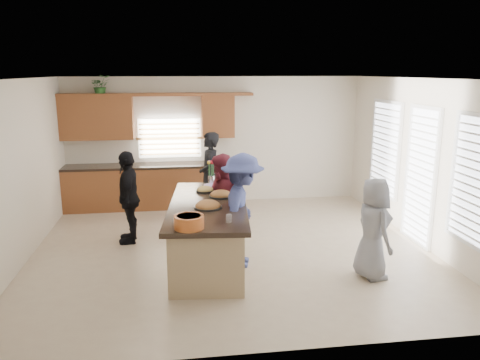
{
  "coord_description": "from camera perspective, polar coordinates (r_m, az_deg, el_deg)",
  "views": [
    {
      "loc": [
        -0.88,
        -7.33,
        2.92
      ],
      "look_at": [
        0.16,
        0.14,
        1.15
      ],
      "focal_mm": 35.0,
      "sensor_mm": 36.0,
      "label": 1
    }
  ],
  "objects": [
    {
      "name": "floor",
      "position": [
        7.94,
        -1.05,
        -8.38
      ],
      "size": [
        6.5,
        6.5,
        0.0
      ],
      "primitive_type": "plane",
      "color": "beige",
      "rests_on": "ground"
    },
    {
      "name": "room_shell",
      "position": [
        7.46,
        -1.11,
        5.34
      ],
      "size": [
        6.52,
        6.02,
        2.81
      ],
      "color": "silver",
      "rests_on": "ground"
    },
    {
      "name": "back_cabinetry",
      "position": [
        10.28,
        -11.07,
        1.68
      ],
      "size": [
        4.08,
        0.66,
        2.46
      ],
      "color": "brown",
      "rests_on": "ground"
    },
    {
      "name": "right_wall_glazing",
      "position": [
        8.43,
        21.32,
        1.5
      ],
      "size": [
        0.06,
        4.0,
        2.25
      ],
      "color": "white",
      "rests_on": "ground"
    },
    {
      "name": "island",
      "position": [
        7.29,
        -3.86,
        -6.6
      ],
      "size": [
        1.41,
        2.8,
        0.95
      ],
      "rotation": [
        0.0,
        0.0,
        -0.1
      ],
      "color": "tan",
      "rests_on": "ground"
    },
    {
      "name": "platter_front",
      "position": [
        6.9,
        -3.94,
        -3.18
      ],
      "size": [
        0.41,
        0.41,
        0.17
      ],
      "color": "black",
      "rests_on": "island"
    },
    {
      "name": "platter_mid",
      "position": [
        7.49,
        -2.35,
        -1.84
      ],
      "size": [
        0.38,
        0.38,
        0.16
      ],
      "color": "black",
      "rests_on": "island"
    },
    {
      "name": "platter_back",
      "position": [
        7.83,
        -4.28,
        -1.21
      ],
      "size": [
        0.31,
        0.31,
        0.12
      ],
      "color": "black",
      "rests_on": "island"
    },
    {
      "name": "salad_bowl",
      "position": [
        6.02,
        -6.24,
        -5.03
      ],
      "size": [
        0.38,
        0.38,
        0.17
      ],
      "color": "#BB5822",
      "rests_on": "island"
    },
    {
      "name": "clear_cup",
      "position": [
        6.23,
        -1.37,
        -4.7
      ],
      "size": [
        0.08,
        0.08,
        0.11
      ],
      "primitive_type": "cylinder",
      "color": "white",
      "rests_on": "island"
    },
    {
      "name": "plate_stack",
      "position": [
        8.08,
        -3.6,
        -0.76
      ],
      "size": [
        0.24,
        0.24,
        0.05
      ],
      "primitive_type": "cylinder",
      "color": "#C29CE4",
      "rests_on": "island"
    },
    {
      "name": "flower_vase",
      "position": [
        8.21,
        -3.53,
        0.96
      ],
      "size": [
        0.14,
        0.14,
        0.44
      ],
      "color": "silver",
      "rests_on": "island"
    },
    {
      "name": "potted_plant",
      "position": [
        10.27,
        -16.64,
        10.95
      ],
      "size": [
        0.48,
        0.46,
        0.43
      ],
      "primitive_type": "imported",
      "rotation": [
        0.0,
        0.0,
        0.38
      ],
      "color": "#2D6829",
      "rests_on": "back_cabinetry"
    },
    {
      "name": "woman_left_back",
      "position": [
        9.32,
        -3.72,
        0.5
      ],
      "size": [
        0.43,
        0.65,
        1.75
      ],
      "primitive_type": "imported",
      "rotation": [
        0.0,
        0.0,
        -1.6
      ],
      "color": "black",
      "rests_on": "ground"
    },
    {
      "name": "woman_left_mid",
      "position": [
        7.74,
        -2.2,
        -2.71
      ],
      "size": [
        0.78,
        0.9,
        1.6
      ],
      "primitive_type": "imported",
      "rotation": [
        0.0,
        0.0,
        -1.33
      ],
      "color": "maroon",
      "rests_on": "ground"
    },
    {
      "name": "woman_left_front",
      "position": [
        8.25,
        -13.41,
        -2.03
      ],
      "size": [
        0.39,
        0.94,
        1.61
      ],
      "primitive_type": "imported",
      "rotation": [
        0.0,
        0.0,
        -1.57
      ],
      "color": "black",
      "rests_on": "ground"
    },
    {
      "name": "woman_right_back",
      "position": [
        7.06,
        0.3,
        -3.7
      ],
      "size": [
        0.89,
        1.24,
        1.73
      ],
      "primitive_type": "imported",
      "rotation": [
        0.0,
        0.0,
        1.33
      ],
      "color": "#3B4581",
      "rests_on": "ground"
    },
    {
      "name": "woman_right_front",
      "position": [
        6.92,
        15.93,
        -5.72
      ],
      "size": [
        0.55,
        0.77,
        1.47
      ],
      "primitive_type": "imported",
      "rotation": [
        0.0,
        0.0,
        1.69
      ],
      "color": "slate",
      "rests_on": "ground"
    }
  ]
}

